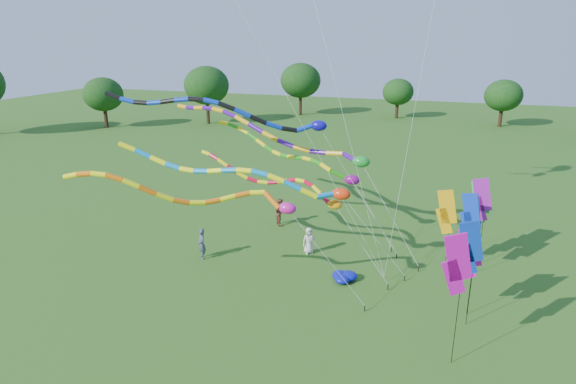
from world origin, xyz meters
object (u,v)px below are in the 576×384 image
(tube_kite_orange, at_px, (208,196))
(person_c, at_px, (280,212))
(tube_kite_red, at_px, (285,185))
(blue_nylon_heap, at_px, (343,277))
(person_b, at_px, (202,244))
(person_a, at_px, (309,241))

(tube_kite_orange, bearing_deg, person_c, 76.14)
(tube_kite_red, xyz_separation_m, blue_nylon_heap, (3.69, -1.59, -4.17))
(tube_kite_red, distance_m, tube_kite_orange, 6.43)
(tube_kite_red, height_order, person_b, tube_kite_red)
(tube_kite_red, height_order, blue_nylon_heap, tube_kite_red)
(person_c, bearing_deg, person_b, 119.67)
(tube_kite_orange, relative_size, person_c, 6.73)
(tube_kite_orange, relative_size, blue_nylon_heap, 7.59)
(blue_nylon_heap, height_order, person_a, person_a)
(person_b, bearing_deg, tube_kite_orange, -10.50)
(person_a, bearing_deg, person_b, 170.11)
(blue_nylon_heap, xyz_separation_m, person_a, (-2.59, 2.67, 0.58))
(tube_kite_red, distance_m, person_a, 3.90)
(tube_kite_orange, bearing_deg, person_b, 106.42)
(blue_nylon_heap, relative_size, person_a, 1.01)
(person_b, relative_size, person_c, 0.99)
(blue_nylon_heap, distance_m, person_a, 3.76)
(person_a, bearing_deg, blue_nylon_heap, -80.86)
(tube_kite_red, bearing_deg, tube_kite_orange, -86.30)
(tube_kite_orange, relative_size, person_b, 6.76)
(tube_kite_red, height_order, person_c, tube_kite_red)
(person_c, bearing_deg, person_a, -179.35)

